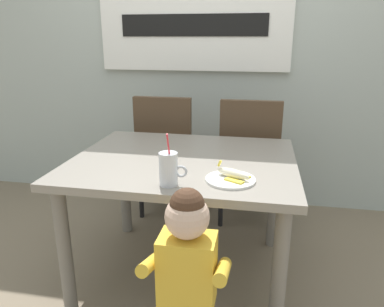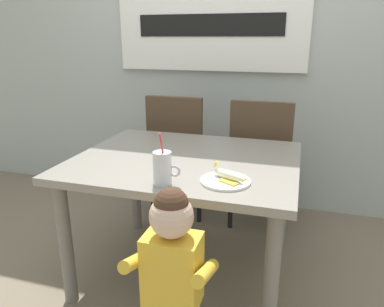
{
  "view_description": "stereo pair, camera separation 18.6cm",
  "coord_description": "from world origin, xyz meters",
  "px_view_note": "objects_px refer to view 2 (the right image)",
  "views": [
    {
      "loc": [
        0.4,
        -1.84,
        1.36
      ],
      "look_at": [
        0.06,
        -0.1,
        0.79
      ],
      "focal_mm": 34.01,
      "sensor_mm": 36.0,
      "label": 1
    },
    {
      "loc": [
        0.58,
        -1.8,
        1.36
      ],
      "look_at": [
        0.06,
        -0.1,
        0.79
      ],
      "focal_mm": 34.01,
      "sensor_mm": 36.0,
      "label": 2
    }
  ],
  "objects_px": {
    "dining_chair_left": "(179,149)",
    "dining_table": "(186,175)",
    "milk_cup": "(163,170)",
    "dining_chair_right": "(261,157)",
    "snack_plate": "(225,181)",
    "toddler_standing": "(172,262)",
    "peeled_banana": "(228,175)"
  },
  "relations": [
    {
      "from": "toddler_standing",
      "to": "snack_plate",
      "type": "xyz_separation_m",
      "value": [
        0.13,
        0.37,
        0.21
      ]
    },
    {
      "from": "milk_cup",
      "to": "snack_plate",
      "type": "bearing_deg",
      "value": 20.33
    },
    {
      "from": "dining_table",
      "to": "snack_plate",
      "type": "xyz_separation_m",
      "value": [
        0.28,
        -0.29,
        0.11
      ]
    },
    {
      "from": "milk_cup",
      "to": "peeled_banana",
      "type": "bearing_deg",
      "value": 21.28
    },
    {
      "from": "milk_cup",
      "to": "snack_plate",
      "type": "height_order",
      "value": "milk_cup"
    },
    {
      "from": "milk_cup",
      "to": "peeled_banana",
      "type": "height_order",
      "value": "milk_cup"
    },
    {
      "from": "milk_cup",
      "to": "peeled_banana",
      "type": "xyz_separation_m",
      "value": [
        0.28,
        0.11,
        -0.04
      ]
    },
    {
      "from": "peeled_banana",
      "to": "snack_plate",
      "type": "bearing_deg",
      "value": -140.33
    },
    {
      "from": "dining_chair_left",
      "to": "milk_cup",
      "type": "relative_size",
      "value": 3.88
    },
    {
      "from": "peeled_banana",
      "to": "toddler_standing",
      "type": "bearing_deg",
      "value": -110.29
    },
    {
      "from": "toddler_standing",
      "to": "snack_plate",
      "type": "relative_size",
      "value": 3.64
    },
    {
      "from": "toddler_standing",
      "to": "peeled_banana",
      "type": "xyz_separation_m",
      "value": [
        0.14,
        0.38,
        0.24
      ]
    },
    {
      "from": "milk_cup",
      "to": "dining_chair_right",
      "type": "bearing_deg",
      "value": 73.68
    },
    {
      "from": "toddler_standing",
      "to": "dining_chair_left",
      "type": "bearing_deg",
      "value": 107.52
    },
    {
      "from": "toddler_standing",
      "to": "peeled_banana",
      "type": "bearing_deg",
      "value": 69.71
    },
    {
      "from": "snack_plate",
      "to": "dining_table",
      "type": "bearing_deg",
      "value": 134.23
    },
    {
      "from": "milk_cup",
      "to": "dining_chair_left",
      "type": "bearing_deg",
      "value": 105.08
    },
    {
      "from": "snack_plate",
      "to": "dining_chair_left",
      "type": "bearing_deg",
      "value": 118.97
    },
    {
      "from": "dining_chair_left",
      "to": "peeled_banana",
      "type": "xyz_separation_m",
      "value": [
        0.58,
        -1.02,
        0.22
      ]
    },
    {
      "from": "toddler_standing",
      "to": "milk_cup",
      "type": "bearing_deg",
      "value": 116.94
    },
    {
      "from": "dining_table",
      "to": "peeled_banana",
      "type": "relative_size",
      "value": 7.05
    },
    {
      "from": "toddler_standing",
      "to": "milk_cup",
      "type": "distance_m",
      "value": 0.41
    },
    {
      "from": "dining_table",
      "to": "dining_chair_left",
      "type": "relative_size",
      "value": 1.25
    },
    {
      "from": "toddler_standing",
      "to": "peeled_banana",
      "type": "height_order",
      "value": "toddler_standing"
    },
    {
      "from": "dining_chair_right",
      "to": "snack_plate",
      "type": "distance_m",
      "value": 1.03
    },
    {
      "from": "dining_chair_left",
      "to": "peeled_banana",
      "type": "bearing_deg",
      "value": 119.68
    },
    {
      "from": "toddler_standing",
      "to": "peeled_banana",
      "type": "distance_m",
      "value": 0.47
    },
    {
      "from": "dining_chair_left",
      "to": "milk_cup",
      "type": "bearing_deg",
      "value": 105.08
    },
    {
      "from": "snack_plate",
      "to": "toddler_standing",
      "type": "bearing_deg",
      "value": -109.2
    },
    {
      "from": "dining_chair_left",
      "to": "dining_table",
      "type": "bearing_deg",
      "value": 111.35
    },
    {
      "from": "dining_table",
      "to": "dining_chair_left",
      "type": "xyz_separation_m",
      "value": [
        -0.29,
        0.74,
        -0.09
      ]
    },
    {
      "from": "dining_chair_left",
      "to": "peeled_banana",
      "type": "distance_m",
      "value": 1.19
    }
  ]
}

